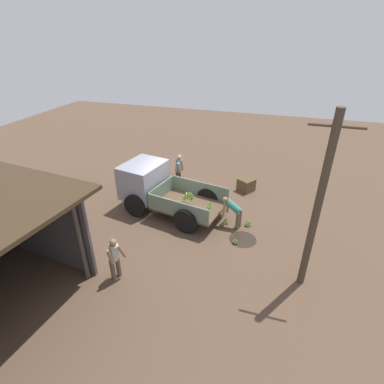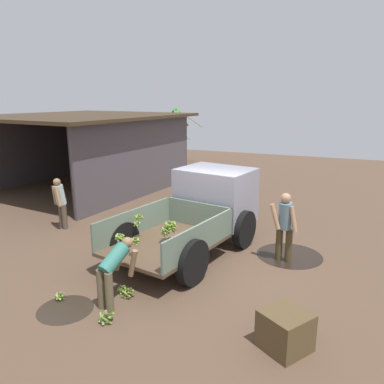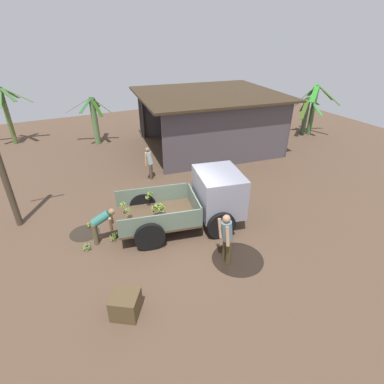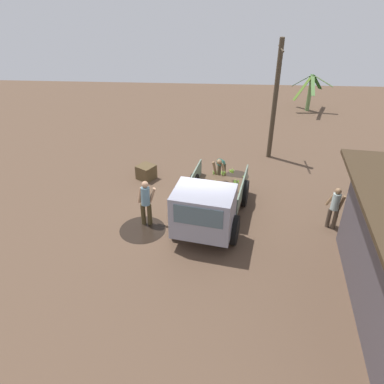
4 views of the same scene
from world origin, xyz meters
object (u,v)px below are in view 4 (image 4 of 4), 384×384
at_px(cargo_truck, 207,208).
at_px(banana_bunch_on_ground_2, 218,182).
at_px(person_foreground_visitor, 146,201).
at_px(utility_pole, 275,101).
at_px(banana_bunch_on_ground_0, 215,172).
at_px(person_worker_loading, 221,166).
at_px(banana_bunch_on_ground_3, 222,184).
at_px(banana_bunch_on_ground_1, 245,177).
at_px(person_bystander_near_shed, 335,206).
at_px(wooden_crate_0, 146,172).

bearing_deg(cargo_truck, banana_bunch_on_ground_2, -175.39).
bearing_deg(cargo_truck, person_foreground_visitor, -90.68).
xyz_separation_m(utility_pole, banana_bunch_on_ground_0, (2.01, -2.57, -2.66)).
xyz_separation_m(person_worker_loading, banana_bunch_on_ground_2, (0.29, -0.11, -0.63)).
height_order(banana_bunch_on_ground_0, banana_bunch_on_ground_3, banana_bunch_on_ground_0).
bearing_deg(utility_pole, banana_bunch_on_ground_3, -37.05).
bearing_deg(person_worker_loading, banana_bunch_on_ground_1, 117.51).
height_order(person_foreground_visitor, banana_bunch_on_ground_3, person_foreground_visitor).
relative_size(person_bystander_near_shed, wooden_crate_0, 2.32).
xyz_separation_m(person_worker_loading, banana_bunch_on_ground_0, (-0.60, -0.21, -0.63)).
relative_size(person_bystander_near_shed, banana_bunch_on_ground_3, 7.81).
bearing_deg(banana_bunch_on_ground_0, banana_bunch_on_ground_1, 77.21).
xyz_separation_m(banana_bunch_on_ground_0, banana_bunch_on_ground_3, (0.98, 0.31, -0.02)).
bearing_deg(cargo_truck, person_worker_loading, -176.57).
bearing_deg(person_bystander_near_shed, banana_bunch_on_ground_2, 80.03).
distance_m(banana_bunch_on_ground_0, banana_bunch_on_ground_3, 1.03).
bearing_deg(cargo_truck, banana_bunch_on_ground_0, -172.69).
relative_size(cargo_truck, banana_bunch_on_ground_3, 23.39).
bearing_deg(person_foreground_visitor, banana_bunch_on_ground_2, -35.92).
bearing_deg(wooden_crate_0, banana_bunch_on_ground_2, 83.31).
bearing_deg(utility_pole, person_bystander_near_shed, 15.62).
bearing_deg(banana_bunch_on_ground_0, person_worker_loading, 19.37).
bearing_deg(banana_bunch_on_ground_2, person_worker_loading, 159.25).
height_order(banana_bunch_on_ground_1, banana_bunch_on_ground_2, banana_bunch_on_ground_2).
xyz_separation_m(banana_bunch_on_ground_2, banana_bunch_on_ground_3, (0.10, 0.21, -0.02)).
bearing_deg(banana_bunch_on_ground_1, person_bystander_near_shed, 40.75).
relative_size(cargo_truck, banana_bunch_on_ground_1, 22.26).
distance_m(banana_bunch_on_ground_1, banana_bunch_on_ground_3, 1.20).
height_order(person_bystander_near_shed, banana_bunch_on_ground_2, person_bystander_near_shed).
bearing_deg(wooden_crate_0, person_bystander_near_shed, 66.72).
distance_m(person_bystander_near_shed, banana_bunch_on_ground_0, 5.52).
bearing_deg(banana_bunch_on_ground_3, person_worker_loading, -165.51).
bearing_deg(utility_pole, person_foreground_visitor, -40.68).
relative_size(utility_pole, person_worker_loading, 4.39).
bearing_deg(person_worker_loading, person_foreground_visitor, -27.50).
height_order(utility_pole, banana_bunch_on_ground_3, utility_pole).
xyz_separation_m(cargo_truck, wooden_crate_0, (-3.72, -2.71, -0.75)).
height_order(person_worker_loading, banana_bunch_on_ground_1, person_worker_loading).
distance_m(cargo_truck, banana_bunch_on_ground_0, 4.35).
distance_m(utility_pole, wooden_crate_0, 6.59).
relative_size(banana_bunch_on_ground_0, banana_bunch_on_ground_1, 1.36).
relative_size(utility_pole, person_foreground_visitor, 3.18).
xyz_separation_m(person_foreground_visitor, person_worker_loading, (-3.20, 2.63, -0.20)).
height_order(utility_pole, banana_bunch_on_ground_1, utility_pole).
bearing_deg(banana_bunch_on_ground_3, banana_bunch_on_ground_0, -162.52).
height_order(cargo_truck, person_foreground_visitor, cargo_truck).
bearing_deg(utility_pole, banana_bunch_on_ground_2, -40.44).
distance_m(person_bystander_near_shed, banana_bunch_on_ground_2, 4.91).
xyz_separation_m(person_bystander_near_shed, wooden_crate_0, (-3.06, -7.12, -0.55)).
height_order(person_foreground_visitor, banana_bunch_on_ground_1, person_foreground_visitor).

